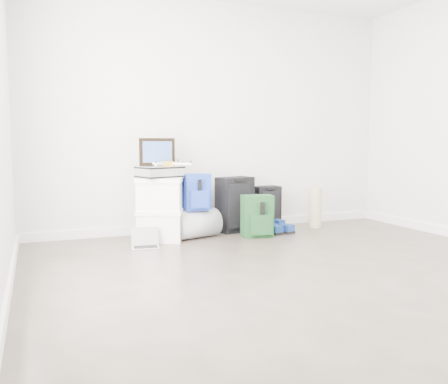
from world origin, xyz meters
name	(u,v)px	position (x,y,z in m)	size (l,w,h in m)	color
ground	(337,286)	(0.00, 0.00, 0.00)	(5.00, 5.00, 0.00)	#382F29
room_envelope	(342,47)	(0.00, 0.02, 1.72)	(4.52, 5.02, 2.71)	silver
boxes_stack	(160,209)	(-0.81, 2.07, 0.34)	(0.59, 0.54, 0.68)	white
briefcase	(160,172)	(-0.81, 2.07, 0.74)	(0.43, 0.32, 0.12)	#B2B2B7
painting	(157,152)	(-0.81, 2.17, 0.95)	(0.40, 0.05, 0.30)	black
drone	(167,164)	(-0.73, 2.05, 0.83)	(0.44, 0.44, 0.05)	gold
duffel_bag	(196,224)	(-0.41, 2.07, 0.16)	(0.31, 0.31, 0.51)	gray
blue_backpack	(197,193)	(-0.41, 2.04, 0.50)	(0.29, 0.22, 0.40)	navy
large_suitcase	(235,204)	(0.14, 2.26, 0.32)	(0.47, 0.36, 0.65)	black
green_backpack	(258,217)	(0.25, 1.86, 0.23)	(0.36, 0.28, 0.47)	#14381A
carry_on	(267,207)	(0.62, 2.37, 0.26)	(0.34, 0.24, 0.51)	black
shoes	(277,228)	(0.57, 2.00, 0.05)	(0.31, 0.32, 0.10)	black
rolled_rug	(315,208)	(1.17, 2.14, 0.24)	(0.16, 0.16, 0.49)	tan
laptop	(145,243)	(-1.04, 1.80, 0.05)	(0.30, 0.23, 0.19)	silver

